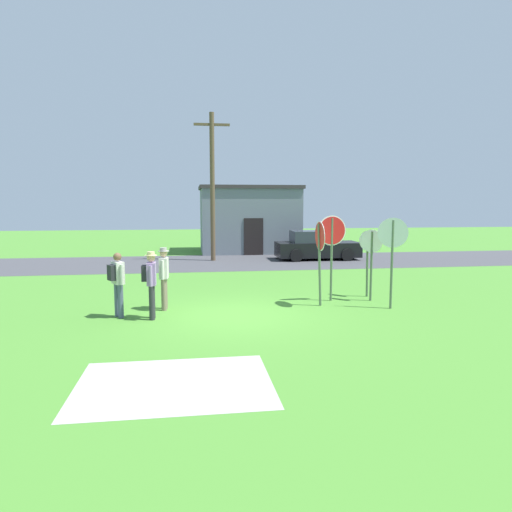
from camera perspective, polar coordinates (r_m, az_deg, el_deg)
The scene contains 14 objects.
ground_plane at distance 12.26m, azimuth -2.37°, elevation -7.40°, with size 80.00×80.00×0.00m, color #47842D.
street_asphalt at distance 23.09m, azimuth -5.16°, elevation -0.78°, with size 60.00×6.40×0.01m, color #424247.
concrete_path at distance 7.98m, azimuth -10.05°, elevation -15.31°, with size 3.20×2.40×0.01m, color #ADAAA3.
building_background at distance 28.23m, azimuth -0.92°, elevation 4.63°, with size 5.97×4.56×3.96m.
utility_pole at distance 23.69m, azimuth -5.42°, elevation 8.84°, with size 1.80×0.24×7.45m.
parked_car_on_street at distance 24.40m, azimuth 7.46°, elevation 1.20°, with size 4.32×2.06×1.51m.
stop_sign_rear_right at distance 13.28m, azimuth 7.89°, elevation 1.06°, with size 0.16×0.86×2.45m.
stop_sign_center_cluster at distance 14.30m, azimuth 14.13°, elevation 0.38°, with size 0.45×0.55×2.17m.
stop_sign_rear_left at distance 13.37m, azimuth 16.53°, elevation 1.20°, with size 0.79×0.30×2.56m.
stop_sign_tallest at distance 14.91m, azimuth 13.64°, elevation 0.38°, with size 0.39×0.53×2.10m.
stop_sign_leaning_right at distance 14.02m, azimuth 9.37°, elevation 1.76°, with size 0.90×0.13×2.59m.
person_near_signs at distance 12.43m, azimuth -16.78°, elevation -2.87°, with size 0.46×0.50×1.69m.
person_in_dark_shirt at distance 13.02m, azimuth -11.33°, elevation -2.29°, with size 0.32×0.57×1.74m.
person_with_sunhat at distance 12.04m, azimuth -12.90°, elevation -2.93°, with size 0.40×0.57×1.74m.
Camera 1 is at (-1.20, -11.84, 2.97)m, focal length 32.32 mm.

